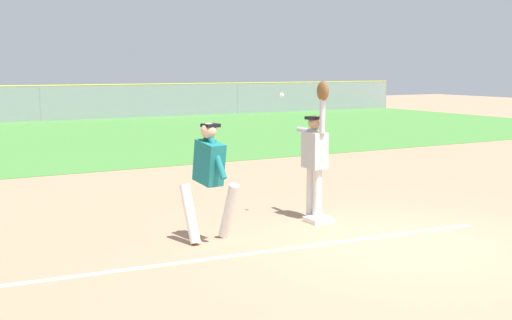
{
  "coord_description": "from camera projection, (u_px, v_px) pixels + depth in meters",
  "views": [
    {
      "loc": [
        -6.27,
        -6.83,
        2.49
      ],
      "look_at": [
        -1.25,
        2.12,
        1.05
      ],
      "focal_mm": 46.24,
      "sensor_mm": 36.0,
      "label": 1
    }
  ],
  "objects": [
    {
      "name": "runner",
      "position": [
        209.0,
        173.0,
        9.4
      ],
      "size": [
        0.78,
        0.85,
        1.72
      ],
      "rotation": [
        0.0,
        0.0,
        0.13
      ],
      "color": "white",
      "rests_on": "ground_plane"
    },
    {
      "name": "outfield_grass",
      "position": [
        87.0,
        137.0,
        23.76
      ],
      "size": [
        41.54,
        16.24,
        0.01
      ],
      "primitive_type": "cube",
      "color": "#478438",
      "rests_on": "ground_plane"
    },
    {
      "name": "baseball",
      "position": [
        282.0,
        95.0,
        10.77
      ],
      "size": [
        0.07,
        0.07,
        0.07
      ],
      "primitive_type": "sphere",
      "color": "white"
    },
    {
      "name": "chalk_foul_line",
      "position": [
        89.0,
        274.0,
        7.99
      ],
      "size": [
        11.97,
        1.01,
        0.01
      ],
      "primitive_type": "cube",
      "rotation": [
        0.0,
        0.0,
        -0.08
      ],
      "color": "white",
      "rests_on": "ground_plane"
    },
    {
      "name": "fielder",
      "position": [
        315.0,
        152.0,
        10.78
      ],
      "size": [
        0.28,
        0.89,
        2.28
      ],
      "rotation": [
        0.0,
        0.0,
        3.1
      ],
      "color": "silver",
      "rests_on": "ground_plane"
    },
    {
      "name": "parked_car_silver",
      "position": [
        123.0,
        100.0,
        36.79
      ],
      "size": [
        4.57,
        2.47,
        1.25
      ],
      "rotation": [
        0.0,
        0.0,
        0.1
      ],
      "color": "#B7B7BC",
      "rests_on": "ground_plane"
    },
    {
      "name": "ground_plane",
      "position": [
        406.0,
        246.0,
        9.28
      ],
      "size": [
        78.57,
        78.57,
        0.0
      ],
      "primitive_type": "plane",
      "color": "tan"
    },
    {
      "name": "first_base",
      "position": [
        319.0,
        220.0,
        10.7
      ],
      "size": [
        0.38,
        0.38,
        0.08
      ],
      "primitive_type": "cube",
      "rotation": [
        0.0,
        0.0,
        -0.01
      ],
      "color": "white",
      "rests_on": "ground_plane"
    },
    {
      "name": "outfield_fence",
      "position": [
        40.0,
        103.0,
        30.65
      ],
      "size": [
        41.62,
        0.08,
        1.68
      ],
      "color": "#93999E",
      "rests_on": "ground_plane"
    },
    {
      "name": "parked_car_green",
      "position": [
        16.0,
        103.0,
        34.27
      ],
      "size": [
        4.57,
        2.46,
        1.25
      ],
      "rotation": [
        0.0,
        0.0,
        0.1
      ],
      "color": "#1E6B33",
      "rests_on": "ground_plane"
    }
  ]
}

